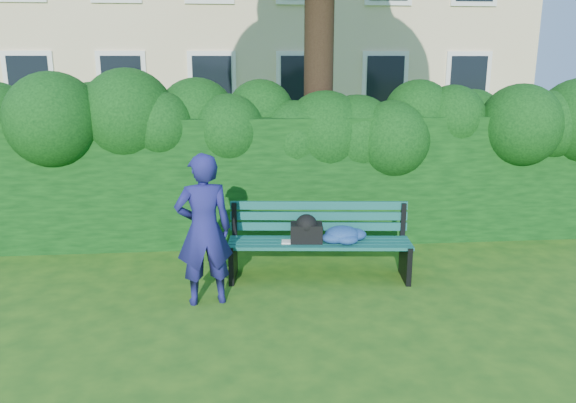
{
  "coord_description": "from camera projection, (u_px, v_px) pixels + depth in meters",
  "views": [
    {
      "loc": [
        -0.59,
        -5.75,
        2.56
      ],
      "look_at": [
        0.0,
        0.6,
        0.95
      ],
      "focal_mm": 35.0,
      "sensor_mm": 36.0,
      "label": 1
    }
  ],
  "objects": [
    {
      "name": "ground",
      "position": [
        293.0,
        297.0,
        6.23
      ],
      "size": [
        80.0,
        80.0,
        0.0
      ],
      "primitive_type": "plane",
      "color": "#205117",
      "rests_on": "ground"
    },
    {
      "name": "hedge",
      "position": [
        278.0,
        178.0,
        8.13
      ],
      "size": [
        10.0,
        1.0,
        1.8
      ],
      "color": "black",
      "rests_on": "ground"
    },
    {
      "name": "park_bench",
      "position": [
        323.0,
        238.0,
        6.69
      ],
      "size": [
        2.21,
        0.77,
        0.89
      ],
      "rotation": [
        0.0,
        0.0,
        -0.1
      ],
      "color": "#0E473B",
      "rests_on": "ground"
    },
    {
      "name": "man_reading",
      "position": [
        204.0,
        230.0,
        5.91
      ],
      "size": [
        0.66,
        0.49,
        1.64
      ],
      "primitive_type": "imported",
      "rotation": [
        0.0,
        0.0,
        3.32
      ],
      "color": "navy",
      "rests_on": "ground"
    }
  ]
}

